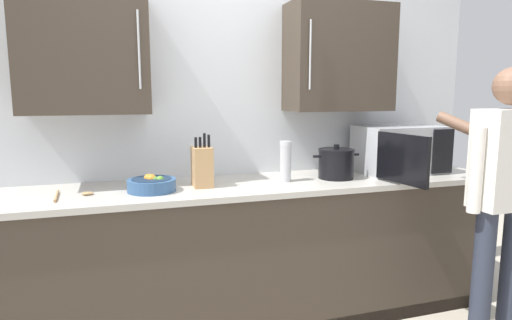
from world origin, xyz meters
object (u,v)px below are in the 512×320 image
at_px(microwave_oven, 397,150).
at_px(thermos_flask, 285,161).
at_px(wooden_spoon, 72,195).
at_px(stock_pot, 336,164).
at_px(person_figure, 502,187).
at_px(fruit_bowl, 152,184).
at_px(knife_block, 202,166).

bearing_deg(microwave_oven, thermos_flask, -176.46).
height_order(microwave_oven, thermos_flask, microwave_oven).
xyz_separation_m(wooden_spoon, stock_pot, (1.60, 0.02, 0.09)).
relative_size(stock_pot, person_figure, 0.21).
bearing_deg(wooden_spoon, fruit_bowl, -0.35).
xyz_separation_m(microwave_oven, wooden_spoon, (-2.10, -0.08, -0.15)).
distance_m(thermos_flask, person_figure, 1.22).
relative_size(fruit_bowl, stock_pot, 0.83).
distance_m(thermos_flask, knife_block, 0.53).
relative_size(microwave_oven, thermos_flask, 3.07).
xyz_separation_m(microwave_oven, knife_block, (-1.38, -0.05, -0.04)).
distance_m(wooden_spoon, person_figure, 2.34).
height_order(fruit_bowl, thermos_flask, thermos_flask).
bearing_deg(thermos_flask, knife_block, 179.25).
bearing_deg(wooden_spoon, person_figure, -16.97).
bearing_deg(microwave_oven, person_figure, -79.91).
distance_m(microwave_oven, knife_block, 1.38).
bearing_deg(wooden_spoon, microwave_oven, 2.19).
distance_m(wooden_spoon, knife_block, 0.73).
xyz_separation_m(stock_pot, person_figure, (0.64, -0.71, -0.05)).
xyz_separation_m(fruit_bowl, wooden_spoon, (-0.42, 0.00, -0.03)).
relative_size(thermos_flask, person_figure, 0.16).
height_order(wooden_spoon, stock_pot, stock_pot).
height_order(stock_pot, knife_block, knife_block).
height_order(microwave_oven, knife_block, microwave_oven).
xyz_separation_m(thermos_flask, stock_pot, (0.35, -0.00, -0.03)).
bearing_deg(stock_pot, wooden_spoon, -179.18).
distance_m(microwave_oven, wooden_spoon, 2.11).
distance_m(stock_pot, knife_block, 0.88).
distance_m(fruit_bowl, thermos_flask, 0.83).
bearing_deg(stock_pot, fruit_bowl, -178.76).
relative_size(fruit_bowl, thermos_flask, 1.07).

